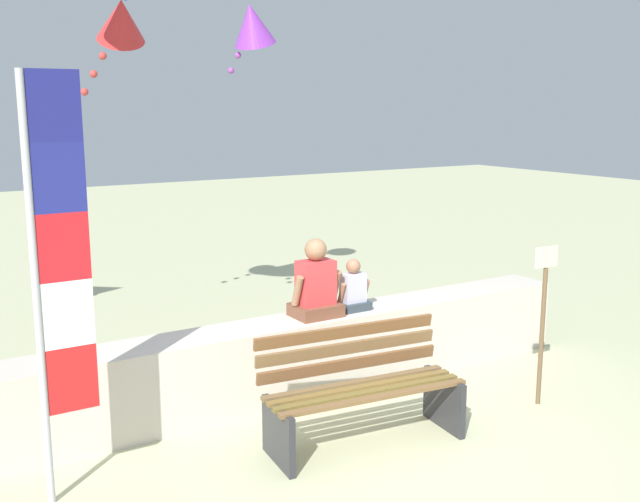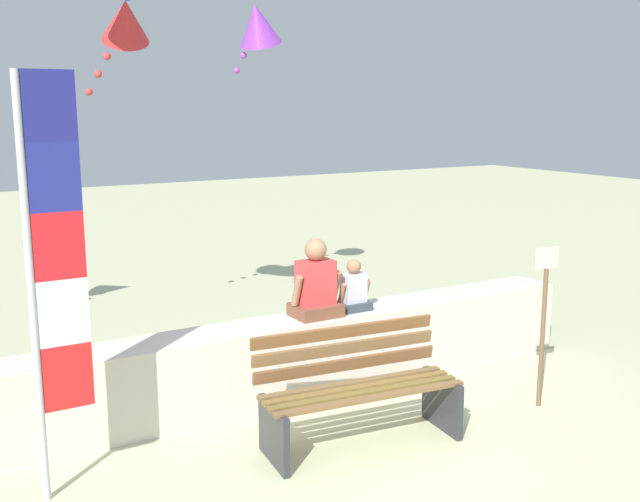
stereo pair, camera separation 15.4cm
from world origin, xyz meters
The scene contains 9 objects.
ground_plane centered at (0.00, 0.00, 0.00)m, with size 40.00×40.00×0.00m, color #BDBF93.
seawall_ledge centered at (0.00, 1.34, 0.36)m, with size 5.84×0.49×0.72m, color beige.
park_bench centered at (-0.13, 0.26, 0.42)m, with size 1.64×0.78×0.88m.
person_adult centered at (0.11, 1.33, 1.00)m, with size 0.47×0.34×0.72m.
person_child centered at (0.52, 1.33, 0.91)m, with size 0.32×0.23×0.49m.
flag_banner centered at (-2.31, 0.58, 1.61)m, with size 0.38×0.05×2.83m.
kite_red centered at (-0.87, 3.54, 3.45)m, with size 0.74×0.73×1.07m.
kite_purple centered at (0.92, 4.12, 3.56)m, with size 0.83×0.80×0.89m.
sign_post centered at (1.63, 0.03, 0.84)m, with size 0.24×0.04×1.43m.
Camera 1 is at (-3.29, -4.22, 2.62)m, focal length 41.58 mm.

